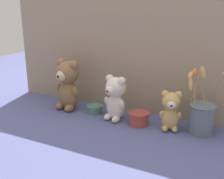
# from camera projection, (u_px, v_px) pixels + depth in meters

# --- Properties ---
(ground_plane) EXTENTS (4.00, 4.00, 0.00)m
(ground_plane) POSITION_uv_depth(u_px,v_px,m) (110.00, 118.00, 1.58)
(ground_plane) COLOR #4C5184
(backdrop_wall) EXTENTS (1.50, 0.02, 0.64)m
(backdrop_wall) POSITION_uv_depth(u_px,v_px,m) (123.00, 57.00, 1.63)
(backdrop_wall) COLOR gray
(backdrop_wall) RESTS_ON ground
(teddy_bear_large) EXTENTS (0.17, 0.16, 0.31)m
(teddy_bear_large) POSITION_uv_depth(u_px,v_px,m) (68.00, 84.00, 1.67)
(teddy_bear_large) COLOR olive
(teddy_bear_large) RESTS_ON ground
(teddy_bear_medium) EXTENTS (0.14, 0.13, 0.25)m
(teddy_bear_medium) POSITION_uv_depth(u_px,v_px,m) (115.00, 97.00, 1.52)
(teddy_bear_medium) COLOR beige
(teddy_bear_medium) RESTS_ON ground
(teddy_bear_small) EXTENTS (0.12, 0.11, 0.21)m
(teddy_bear_small) POSITION_uv_depth(u_px,v_px,m) (171.00, 110.00, 1.40)
(teddy_bear_small) COLOR tan
(teddy_bear_small) RESTS_ON ground
(flower_vase) EXTENTS (0.19, 0.16, 0.36)m
(flower_vase) POSITION_uv_depth(u_px,v_px,m) (202.00, 115.00, 1.37)
(flower_vase) COLOR slate
(flower_vase) RESTS_ON ground
(decorative_tin_tall) EXTENTS (0.11, 0.11, 0.07)m
(decorative_tin_tall) POSITION_uv_depth(u_px,v_px,m) (139.00, 118.00, 1.49)
(decorative_tin_tall) COLOR #993D33
(decorative_tin_tall) RESTS_ON ground
(decorative_tin_short) EXTENTS (0.09, 0.09, 0.05)m
(decorative_tin_short) POSITION_uv_depth(u_px,v_px,m) (95.00, 109.00, 1.65)
(decorative_tin_short) COLOR #47705B
(decorative_tin_short) RESTS_ON ground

